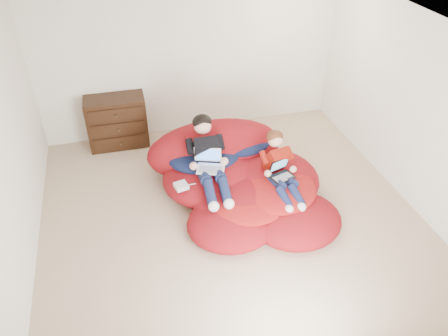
% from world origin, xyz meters
% --- Properties ---
extents(room_shell, '(5.10, 5.10, 2.77)m').
position_xyz_m(room_shell, '(0.00, 0.00, 0.22)').
color(room_shell, tan).
rests_on(room_shell, ground).
extents(dresser, '(0.96, 0.55, 0.86)m').
position_xyz_m(dresser, '(-1.31, 2.24, 0.43)').
color(dresser, black).
rests_on(dresser, ground).
extents(beanbag_pile, '(2.38, 2.50, 0.92)m').
position_xyz_m(beanbag_pile, '(0.24, 0.45, 0.27)').
color(beanbag_pile, maroon).
rests_on(beanbag_pile, ground).
extents(cream_pillow, '(0.48, 0.31, 0.31)m').
position_xyz_m(cream_pillow, '(-0.18, 1.26, 0.62)').
color(cream_pillow, white).
rests_on(cream_pillow, beanbag_pile).
extents(older_boy, '(0.36, 1.22, 0.81)m').
position_xyz_m(older_boy, '(-0.19, 0.50, 0.72)').
color(older_boy, black).
rests_on(older_boy, beanbag_pile).
extents(younger_boy, '(0.36, 1.01, 0.71)m').
position_xyz_m(younger_boy, '(0.72, 0.14, 0.63)').
color(younger_boy, '#9D1B0D').
rests_on(younger_boy, beanbag_pile).
extents(laptop_white, '(0.43, 0.43, 0.27)m').
position_xyz_m(laptop_white, '(-0.19, 0.42, 0.65)').
color(laptop_white, silver).
rests_on(laptop_white, older_boy).
extents(laptop_black, '(0.35, 0.36, 0.22)m').
position_xyz_m(laptop_black, '(0.72, 0.08, 0.56)').
color(laptop_black, black).
rests_on(laptop_black, younger_boy).
extents(power_adapter, '(0.20, 0.20, 0.06)m').
position_xyz_m(power_adapter, '(-0.61, 0.30, 0.42)').
color(power_adapter, silver).
rests_on(power_adapter, beanbag_pile).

